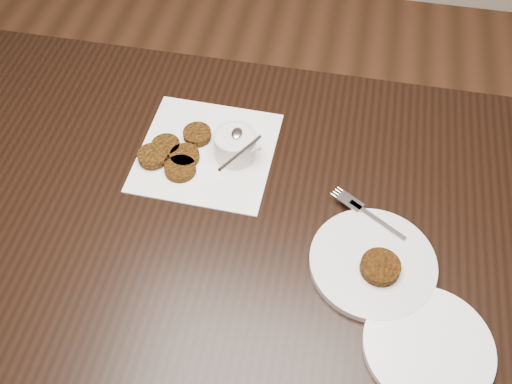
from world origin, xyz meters
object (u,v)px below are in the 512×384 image
(table, at_px, (223,294))
(sauce_ramekin, at_px, (234,135))
(napkin, at_px, (207,152))
(plate_with_patty, at_px, (373,260))
(plate_empty, at_px, (428,347))

(table, distance_m, sauce_ramekin, 0.46)
(napkin, distance_m, plate_with_patty, 0.41)
(table, xyz_separation_m, sauce_ramekin, (0.01, 0.13, 0.44))
(sauce_ramekin, xyz_separation_m, plate_with_patty, (0.29, -0.20, -0.05))
(sauce_ramekin, distance_m, plate_empty, 0.52)
(sauce_ramekin, bearing_deg, table, -95.82)
(sauce_ramekin, height_order, plate_empty, sauce_ramekin)
(table, relative_size, plate_with_patty, 5.81)
(napkin, bearing_deg, plate_with_patty, -29.39)
(table, distance_m, napkin, 0.40)
(napkin, bearing_deg, plate_empty, -36.58)
(table, bearing_deg, sauce_ramekin, 84.18)
(table, distance_m, plate_empty, 0.59)
(sauce_ramekin, bearing_deg, napkin, -177.05)
(plate_with_patty, bearing_deg, sauce_ramekin, 145.46)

